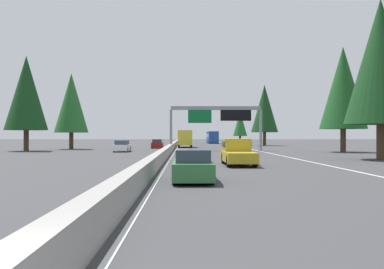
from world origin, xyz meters
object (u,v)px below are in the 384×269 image
Objects in this scene: conifer_right_distant at (240,123)px; oncoming_far at (157,144)px; bus_mid_center at (212,137)px; conifer_right_mid at (343,88)px; oncoming_near at (122,146)px; conifer_left_near at (26,93)px; sign_gantry_overhead at (217,115)px; sedan_far_center at (193,166)px; conifer_left_mid at (71,103)px; box_truck_far_left at (185,138)px; pickup_distant_b at (238,152)px; conifer_right_far at (264,109)px; conifer_right_near at (381,61)px.

oncoming_far is at bearing 156.31° from conifer_right_distant.
conifer_right_mid is (-58.28, -12.55, 6.32)m from bus_mid_center.
oncoming_near is 28.79m from conifer_right_mid.
oncoming_near is 0.35× the size of conifer_left_near.
sign_gantry_overhead is 55.99m from conifer_right_distant.
conifer_left_near is (-54.20, 28.34, 6.01)m from bus_mid_center.
conifer_left_mid reaches higher than sedan_far_center.
conifer_right_mid reaches higher than bus_mid_center.
conifer_right_mid reaches higher than conifer_right_distant.
box_truck_far_left is 1.93× the size of oncoming_near.
sedan_far_center is 0.33× the size of conifer_right_mid.
bus_mid_center is (80.83, -3.52, 0.80)m from pickup_distant_b.
bus_mid_center is at bearing -4.32° from sedan_far_center.
bus_mid_center is 2.61× the size of oncoming_far.
sign_gantry_overhead is at bearing 38.55° from oncoming_far.
conifer_right_mid is 1.07× the size of conifer_right_far.
oncoming_near is (-56.74, 15.24, -1.03)m from bus_mid_center.
oncoming_near is at bearing 54.00° from conifer_right_near.
conifer_right_far reaches higher than oncoming_far.
pickup_distant_b is 26.79m from oncoming_near.
pickup_distant_b is at bearing 167.38° from conifer_right_far.
conifer_right_far reaches higher than bus_mid_center.
conifer_left_mid is at bearing 21.28° from sedan_far_center.
box_truck_far_left is 1.93× the size of oncoming_far.
oncoming_far is (49.71, 4.78, 0.00)m from sedan_far_center.
conifer_right_mid is (33.26, -19.47, 7.36)m from sedan_far_center.
pickup_distant_b is at bearing 11.85° from oncoming_far.
sedan_far_center is 94.80m from conifer_right_distant.
bus_mid_center is at bearing 164.97° from oncoming_near.
conifer_right_distant is at bearing 3.13° from conifer_right_far.
conifer_right_near is at bearing 169.82° from conifer_right_mid.
conifer_right_near is (6.05, -13.10, 7.55)m from pickup_distant_b.
conifer_right_distant reaches higher than oncoming_near.
box_truck_far_left is 0.61× the size of conifer_right_near.
pickup_distant_b is 80.91m from bus_mid_center.
bus_mid_center is 75.69m from conifer_right_near.
sign_gantry_overhead is 53.15m from bus_mid_center.
pickup_distant_b is at bearing 178.54° from sign_gantry_overhead.
conifer_right_near reaches higher than pickup_distant_b.
bus_mid_center is 2.61× the size of oncoming_near.
conifer_left_mid is at bearing 152.52° from bus_mid_center.
conifer_right_near reaches higher than sedan_far_center.
sedan_far_center is 35.78m from oncoming_near.
conifer_right_mid is at bearing -10.18° from conifer_right_near.
conifer_right_mid is 38.65m from conifer_left_mid.
conifer_right_distant is 66.76m from conifer_left_near.
box_truck_far_left is at bearing 157.79° from oncoming_near.
bus_mid_center is 0.93× the size of conifer_right_far.
conifer_left_mid is at bearing -68.54° from oncoming_far.
oncoming_near is 15.33m from oncoming_far.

